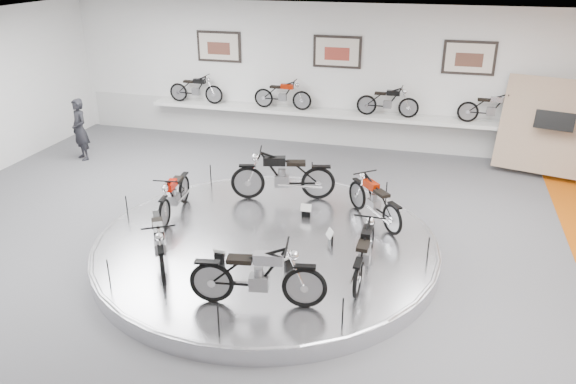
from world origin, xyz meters
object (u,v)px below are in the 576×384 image
(display_platform, at_px, (267,246))
(bike_d, at_px, (159,241))
(bike_c, at_px, (174,194))
(bike_e, at_px, (257,275))
(visitor, at_px, (80,130))
(bike_a, at_px, (374,200))
(bike_b, at_px, (283,175))
(bike_f, at_px, (365,251))
(shelf, at_px, (333,114))

(display_platform, bearing_deg, bike_d, -136.38)
(bike_c, relative_size, bike_e, 0.86)
(bike_d, xyz_separation_m, visitor, (-4.95, 5.04, 0.07))
(display_platform, distance_m, visitor, 7.41)
(bike_d, bearing_deg, bike_c, 168.39)
(bike_c, xyz_separation_m, bike_d, (0.66, -1.92, 0.02))
(bike_a, xyz_separation_m, bike_d, (-3.29, -2.69, 0.01))
(bike_c, distance_m, bike_e, 3.69)
(visitor, bearing_deg, bike_b, 16.54)
(display_platform, xyz_separation_m, bike_a, (1.83, 1.30, 0.61))
(bike_a, xyz_separation_m, bike_c, (-3.95, -0.77, -0.01))
(bike_b, relative_size, visitor, 1.14)
(bike_c, height_order, bike_f, bike_f)
(bike_f, bearing_deg, bike_d, 100.85)
(visitor, bearing_deg, shelf, 55.84)
(bike_e, bearing_deg, bike_c, 125.75)
(bike_b, distance_m, visitor, 6.46)
(shelf, distance_m, bike_a, 5.43)
(display_platform, distance_m, shelf, 6.46)
(shelf, bearing_deg, bike_f, -74.89)
(bike_d, distance_m, visitor, 7.07)
(shelf, relative_size, bike_f, 7.01)
(bike_a, distance_m, bike_f, 2.11)
(bike_b, distance_m, bike_d, 3.48)
(display_platform, distance_m, bike_b, 2.00)
(bike_a, relative_size, visitor, 0.94)
(bike_e, distance_m, visitor, 8.97)
(bike_c, xyz_separation_m, bike_e, (2.63, -2.59, 0.07))
(shelf, height_order, bike_f, bike_f)
(bike_a, height_order, visitor, visitor)
(visitor, bearing_deg, bike_d, -12.87)
(shelf, height_order, bike_c, bike_c)
(bike_c, bearing_deg, display_platform, 68.90)
(shelf, bearing_deg, visitor, -156.78)
(display_platform, relative_size, bike_a, 4.07)
(bike_e, distance_m, bike_f, 1.90)
(bike_b, bearing_deg, shelf, -107.03)
(bike_e, bearing_deg, display_platform, 94.32)
(bike_c, height_order, visitor, visitor)
(bike_a, bearing_deg, shelf, -20.77)
(display_platform, bearing_deg, bike_c, 165.92)
(shelf, distance_m, bike_f, 7.47)
(visitor, bearing_deg, bike_e, -6.89)
(display_platform, height_order, bike_c, bike_c)
(bike_c, distance_m, visitor, 5.31)
(bike_b, xyz_separation_m, bike_d, (-1.25, -3.25, -0.09))
(bike_e, relative_size, bike_f, 1.14)
(bike_b, bearing_deg, bike_d, 54.46)
(bike_e, bearing_deg, shelf, 83.78)
(bike_f, bearing_deg, bike_a, 4.14)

